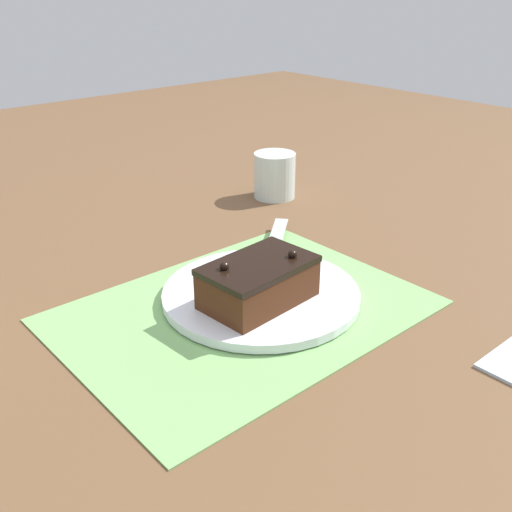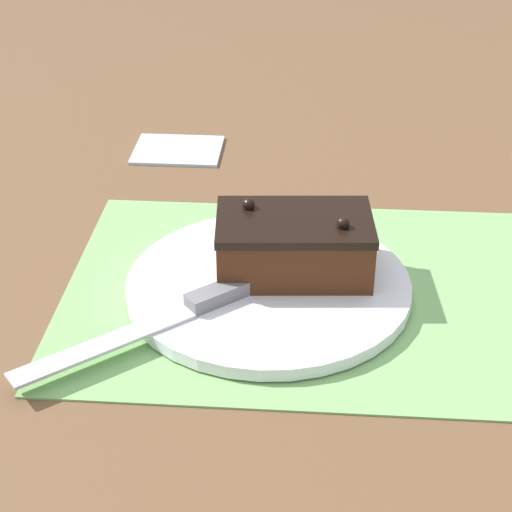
# 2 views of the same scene
# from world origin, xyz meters

# --- Properties ---
(ground_plane) EXTENTS (3.00, 3.00, 0.00)m
(ground_plane) POSITION_xyz_m (0.00, 0.00, 0.00)
(ground_plane) COLOR brown
(placemat_woven) EXTENTS (0.46, 0.34, 0.00)m
(placemat_woven) POSITION_xyz_m (0.00, 0.00, 0.00)
(placemat_woven) COLOR #7AB266
(placemat_woven) RESTS_ON ground_plane
(cake_plate) EXTENTS (0.27, 0.27, 0.01)m
(cake_plate) POSITION_xyz_m (-0.04, -0.01, 0.01)
(cake_plate) COLOR white
(cake_plate) RESTS_ON placemat_woven
(chocolate_cake) EXTENTS (0.15, 0.10, 0.07)m
(chocolate_cake) POSITION_xyz_m (-0.01, 0.01, 0.04)
(chocolate_cake) COLOR #472614
(chocolate_cake) RESTS_ON cake_plate
(serving_knife) EXTENTS (0.20, 0.17, 0.01)m
(serving_knife) POSITION_xyz_m (-0.11, -0.06, 0.02)
(serving_knife) COLOR slate
(serving_knife) RESTS_ON cake_plate
(drinking_glass) EXTENTS (0.08, 0.08, 0.09)m
(drinking_glass) POSITION_xyz_m (-0.33, -0.30, 0.04)
(drinking_glass) COLOR silver
(drinking_glass) RESTS_ON ground_plane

